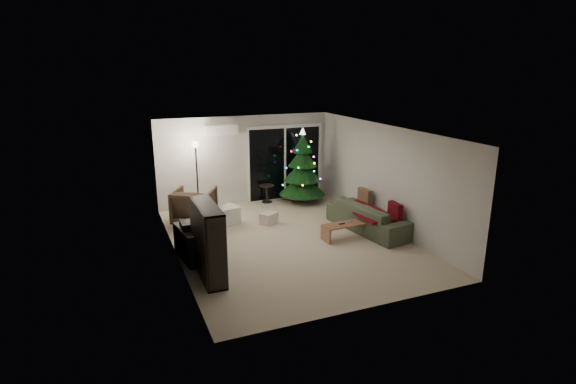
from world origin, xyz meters
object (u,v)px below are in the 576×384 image
Objects in this scene: sofa at (370,217)px; christmas_tree at (302,166)px; media_cabinet at (191,244)px; armchair at (194,206)px; bookshelf at (199,242)px; coffee_table at (347,231)px.

christmas_tree is (-0.55, 2.74, 0.74)m from sofa.
sofa is 2.89m from christmas_tree.
media_cabinet is 2.21m from armchair.
sofa reaches higher than media_cabinet.
bookshelf is 3.63m from coffee_table.
armchair is (0.50, 2.15, 0.12)m from media_cabinet.
christmas_tree is at bearing 61.28° from bookshelf.
christmas_tree reaches higher than armchair.
coffee_table is (3.03, -2.38, -0.27)m from armchair.
sofa is at bearing -78.60° from christmas_tree.
christmas_tree reaches higher than coffee_table.
armchair reaches higher than media_cabinet.
bookshelf is 0.99m from media_cabinet.
bookshelf is at bearing -97.29° from media_cabinet.
armchair is at bearing 97.29° from bookshelf.
armchair is at bearing 52.75° from sofa.
bookshelf reaches higher than media_cabinet.
bookshelf reaches higher than sofa.
bookshelf is at bearing 109.10° from armchair.
bookshelf reaches higher than armchair.
media_cabinet is at bearing 173.67° from coffee_table.
sofa is (4.30, 0.06, 0.01)m from media_cabinet.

